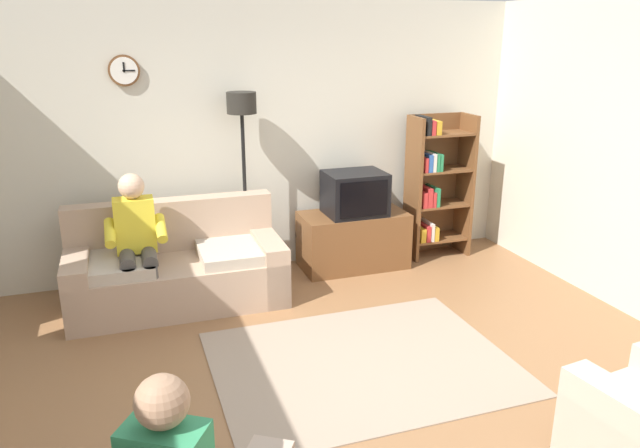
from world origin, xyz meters
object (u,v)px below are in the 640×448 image
object	(u,v)px
tv_stand	(353,240)
person_on_couch	(136,237)
bookshelf	(434,185)
floor_lamp	(243,135)
tv	(355,193)
couch	(177,270)

from	to	relation	value
tv_stand	person_on_couch	bearing A→B (deg)	-169.26
bookshelf	floor_lamp	xyz separation A→B (m)	(-2.08, 0.03, 0.66)
tv	floor_lamp	bearing A→B (deg)	173.68
tv	floor_lamp	size ratio (longest dim) A/B	0.32
bookshelf	person_on_couch	world-z (taller)	bookshelf
couch	person_on_couch	distance (m)	0.52
couch	bookshelf	world-z (taller)	bookshelf
couch	person_on_couch	bearing A→B (deg)	-161.35
person_on_couch	tv_stand	bearing A→B (deg)	10.74
couch	floor_lamp	distance (m)	1.41
couch	tv_stand	distance (m)	1.88
tv	bookshelf	bearing A→B (deg)	5.72
tv	bookshelf	xyz separation A→B (m)	(0.97, 0.10, -0.01)
tv_stand	bookshelf	size ratio (longest dim) A/B	0.71
couch	tv_stand	world-z (taller)	couch
tv_stand	floor_lamp	distance (m)	1.61
floor_lamp	person_on_couch	bearing A→B (deg)	-154.32
tv	person_on_couch	distance (m)	2.22
bookshelf	tv	bearing A→B (deg)	-174.28
floor_lamp	person_on_couch	size ratio (longest dim) A/B	1.49
bookshelf	person_on_couch	distance (m)	3.19
tv_stand	bookshelf	world-z (taller)	bookshelf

